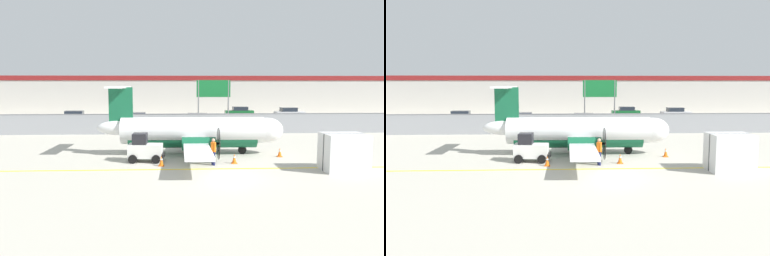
# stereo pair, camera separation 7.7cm
# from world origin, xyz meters

# --- Properties ---
(ground_plane) EXTENTS (140.00, 140.00, 0.01)m
(ground_plane) POSITION_xyz_m (0.00, 2.00, 0.00)
(ground_plane) COLOR #B7B2A3
(perimeter_fence) EXTENTS (98.00, 0.10, 2.10)m
(perimeter_fence) POSITION_xyz_m (0.00, 18.00, 1.12)
(perimeter_fence) COLOR gray
(perimeter_fence) RESTS_ON ground
(parking_lot_strip) EXTENTS (98.00, 17.00, 0.12)m
(parking_lot_strip) POSITION_xyz_m (0.00, 29.50, 0.06)
(parking_lot_strip) COLOR #38383A
(parking_lot_strip) RESTS_ON ground
(background_building) EXTENTS (91.00, 8.10, 6.50)m
(background_building) POSITION_xyz_m (0.00, 47.99, 3.26)
(background_building) COLOR beige
(background_building) RESTS_ON ground
(commuter_airplane) EXTENTS (13.43, 16.02, 4.92)m
(commuter_airplane) POSITION_xyz_m (-0.64, 6.84, 1.60)
(commuter_airplane) COLOR white
(commuter_airplane) RESTS_ON ground
(baggage_tug) EXTENTS (2.40, 1.52, 1.88)m
(baggage_tug) POSITION_xyz_m (-4.15, 4.34, 0.86)
(baggage_tug) COLOR silver
(baggage_tug) RESTS_ON ground
(ground_crew_worker) EXTENTS (0.42, 0.55, 1.70)m
(ground_crew_worker) POSITION_xyz_m (0.23, 3.07, 0.95)
(ground_crew_worker) COLOR #191E4C
(ground_crew_worker) RESTS_ON ground
(cargo_container) EXTENTS (2.44, 2.04, 2.20)m
(cargo_container) POSITION_xyz_m (7.69, 1.17, 1.10)
(cargo_container) COLOR silver
(cargo_container) RESTS_ON ground
(traffic_cone_near_left) EXTENTS (0.36, 0.36, 0.64)m
(traffic_cone_near_left) POSITION_xyz_m (5.18, 5.57, 0.31)
(traffic_cone_near_left) COLOR orange
(traffic_cone_near_left) RESTS_ON ground
(traffic_cone_near_right) EXTENTS (0.36, 0.36, 0.64)m
(traffic_cone_near_right) POSITION_xyz_m (1.63, 3.50, 0.31)
(traffic_cone_near_right) COLOR orange
(traffic_cone_near_right) RESTS_ON ground
(traffic_cone_far_left) EXTENTS (0.36, 0.36, 0.64)m
(traffic_cone_far_left) POSITION_xyz_m (-3.02, 2.98, 0.31)
(traffic_cone_far_left) COLOR orange
(traffic_cone_far_left) RESTS_ON ground
(traffic_cone_far_right) EXTENTS (0.36, 0.36, 0.64)m
(traffic_cone_far_right) POSITION_xyz_m (-0.78, 7.57, 0.31)
(traffic_cone_far_right) COLOR orange
(traffic_cone_far_right) RESTS_ON ground
(parked_car_0) EXTENTS (4.30, 2.22, 1.58)m
(parked_car_0) POSITION_xyz_m (-14.78, 28.30, 0.89)
(parked_car_0) COLOR #19662D
(parked_car_0) RESTS_ON parking_lot_strip
(parked_car_1) EXTENTS (4.28, 2.18, 1.58)m
(parked_car_1) POSITION_xyz_m (-6.82, 24.86, 0.89)
(parked_car_1) COLOR silver
(parked_car_1) RESTS_ON parking_lot_strip
(parked_car_2) EXTENTS (4.35, 2.35, 1.58)m
(parked_car_2) POSITION_xyz_m (0.38, 23.28, 0.89)
(parked_car_2) COLOR silver
(parked_car_2) RESTS_ON parking_lot_strip
(parked_car_3) EXTENTS (4.20, 2.00, 1.58)m
(parked_car_3) POSITION_xyz_m (7.69, 35.98, 0.89)
(parked_car_3) COLOR #19662D
(parked_car_3) RESTS_ON parking_lot_strip
(parked_car_4) EXTENTS (4.26, 2.13, 1.58)m
(parked_car_4) POSITION_xyz_m (14.55, 33.47, 0.89)
(parked_car_4) COLOR silver
(parked_car_4) RESTS_ON parking_lot_strip
(highway_sign) EXTENTS (3.60, 0.14, 5.50)m
(highway_sign) POSITION_xyz_m (2.01, 19.79, 4.14)
(highway_sign) COLOR slate
(highway_sign) RESTS_ON ground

